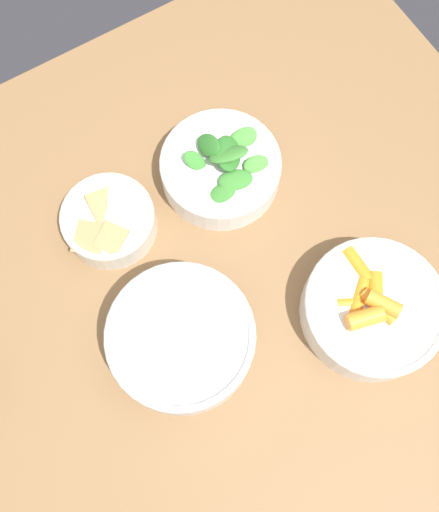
{
  "coord_description": "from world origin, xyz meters",
  "views": [
    {
      "loc": [
        0.09,
        0.17,
        1.55
      ],
      "look_at": [
        -0.04,
        -0.04,
        0.8
      ],
      "focal_mm": 40.0,
      "sensor_mm": 36.0,
      "label": 1
    }
  ],
  "objects_px": {
    "bowl_carrots": "(372,308)",
    "bowl_beans_hotdog": "(181,339)",
    "bowl_greens": "(221,168)",
    "bowl_cookies": "(108,220)"
  },
  "relations": [
    {
      "from": "bowl_carrots",
      "to": "bowl_beans_hotdog",
      "type": "relative_size",
      "value": 0.98
    },
    {
      "from": "bowl_carrots",
      "to": "bowl_greens",
      "type": "distance_m",
      "value": 0.29
    },
    {
      "from": "bowl_beans_hotdog",
      "to": "bowl_greens",
      "type": "bearing_deg",
      "value": -133.01
    },
    {
      "from": "bowl_greens",
      "to": "bowl_beans_hotdog",
      "type": "relative_size",
      "value": 0.91
    },
    {
      "from": "bowl_greens",
      "to": "bowl_beans_hotdog",
      "type": "bearing_deg",
      "value": 46.99
    },
    {
      "from": "bowl_carrots",
      "to": "bowl_beans_hotdog",
      "type": "distance_m",
      "value": 0.26
    },
    {
      "from": "bowl_carrots",
      "to": "bowl_cookies",
      "type": "height_order",
      "value": "bowl_carrots"
    },
    {
      "from": "bowl_carrots",
      "to": "bowl_cookies",
      "type": "relative_size",
      "value": 1.41
    },
    {
      "from": "bowl_carrots",
      "to": "bowl_cookies",
      "type": "distance_m",
      "value": 0.38
    },
    {
      "from": "bowl_carrots",
      "to": "bowl_cookies",
      "type": "bearing_deg",
      "value": -50.74
    }
  ]
}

